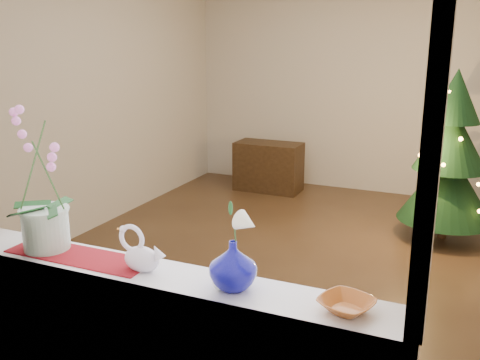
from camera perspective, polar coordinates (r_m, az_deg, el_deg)
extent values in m
plane|color=#382617|center=(4.68, 7.22, -8.80)|extent=(5.00, 5.00, 0.00)
cube|color=beige|center=(6.74, 13.89, 10.05)|extent=(4.50, 0.10, 2.70)
cube|color=beige|center=(2.08, -12.03, 0.02)|extent=(4.50, 0.10, 2.70)
cube|color=beige|center=(5.39, -16.08, 8.79)|extent=(0.10, 5.00, 2.70)
cube|color=white|center=(2.33, -9.54, -9.99)|extent=(2.20, 0.26, 0.04)
cube|color=maroon|center=(2.53, -16.83, -7.75)|extent=(0.70, 0.20, 0.01)
imported|color=#050463|center=(2.10, -0.75, -8.68)|extent=(0.26, 0.26, 0.23)
sphere|color=silver|center=(2.12, -2.07, -10.87)|extent=(0.08, 0.08, 0.06)
imported|color=#A9561E|center=(2.01, 11.27, -13.02)|extent=(0.21, 0.21, 0.04)
cube|color=black|center=(6.73, 3.05, 1.43)|extent=(0.82, 0.41, 0.61)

